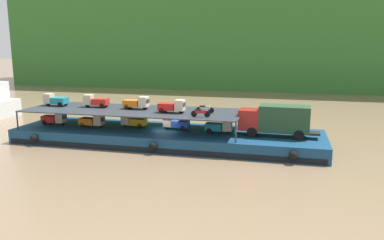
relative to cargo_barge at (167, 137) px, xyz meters
The scene contains 15 objects.
ground_plane 0.75m from the cargo_barge, 90.00° to the left, with size 400.00×400.00×0.00m, color #7F664C.
cargo_barge is the anchor object (origin of this frame).
covered_lorry 11.62m from the cargo_barge, ahead, with size 7.91×2.49×3.10m.
cargo_rack 4.66m from the cargo_barge, behind, with size 23.49×7.45×2.00m.
mini_truck_lower_stern 13.23m from the cargo_barge, behind, with size 2.77×1.25×1.38m.
mini_truck_lower_aft 8.46m from the cargo_barge, behind, with size 2.78×1.28×1.38m.
mini_truck_lower_mid 4.20m from the cargo_barge, behind, with size 2.76×1.24×1.38m.
mini_truck_lower_fore 1.77m from the cargo_barge, 30.42° to the left, with size 2.78×1.27×1.38m.
mini_truck_lower_bow 5.88m from the cargo_barge, ahead, with size 2.74×1.21×1.38m.
mini_truck_upper_stern 13.90m from the cargo_barge, behind, with size 2.76×1.24×1.38m.
mini_truck_upper_mid 9.22m from the cargo_barge, behind, with size 2.80×1.30×1.38m.
mini_truck_upper_fore 5.00m from the cargo_barge, 169.94° to the left, with size 2.77×1.24×1.38m.
mini_truck_upper_bow 3.61m from the cargo_barge, 37.41° to the right, with size 2.79×1.29×1.38m.
motorcycle_upper_port 5.71m from the cargo_barge, 27.80° to the right, with size 1.90×0.55×0.87m.
motorcycle_upper_centre 5.23m from the cargo_barge, ahead, with size 1.90×0.55×0.87m.
Camera 1 is at (12.31, -38.29, 10.49)m, focal length 36.20 mm.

